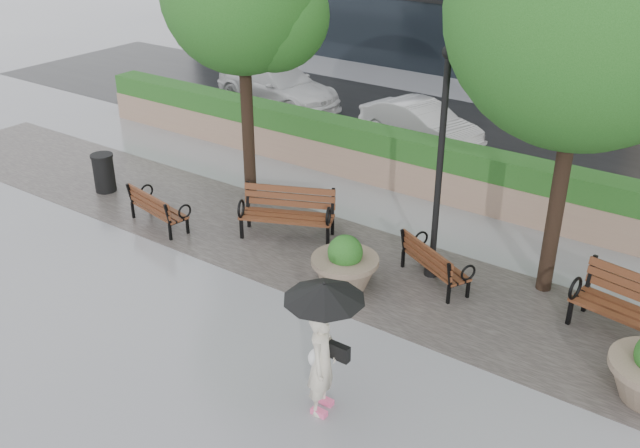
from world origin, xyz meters
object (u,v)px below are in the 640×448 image
Objects in this scene: car_right at (420,124)px; pedestrian at (323,335)px; trash_bin at (104,174)px; car_left at (278,86)px; lamppost at (438,182)px; bench_1 at (287,223)px; planter_left at (345,267)px; bench_0 at (159,216)px; bench_2 at (434,271)px; bench_3 at (634,324)px.

pedestrian reaches higher than car_right.
trash_bin is 0.19× the size of car_left.
lamppost is 2.12× the size of pedestrian.
bench_1 is 2.32× the size of trash_bin.
lamppost reaches higher than planter_left.
bench_2 is at bearing -157.01° from bench_0.
bench_2 is 8.53m from trash_bin.
lamppost is (1.13, 1.32, 1.55)m from planter_left.
car_right reaches higher than bench_1.
car_left is 2.24× the size of pedestrian.
car_left is at bearing -57.79° from bench_0.
planter_left is 7.21m from trash_bin.
car_right is at bearing -87.76° from car_left.
bench_0 is 9.16m from car_left.
planter_left is (-4.84, -1.31, 0.09)m from bench_3.
car_left reaches higher than bench_3.
lamppost is 4.40m from pedestrian.
bench_3 reaches higher than trash_bin.
bench_2 is at bearing -119.10° from car_left.
planter_left reaches higher than trash_bin.
pedestrian is at bearing -61.80° from planter_left.
pedestrian reaches higher than bench_3.
lamppost is 7.47m from car_right.
pedestrian is (8.81, -3.33, 0.83)m from trash_bin.
planter_left is 8.10m from car_right.
bench_2 is (6.02, 1.33, -0.00)m from bench_0.
lamppost is at bearing -26.23° from bench_2.
bench_2 is at bearing -53.59° from lamppost.
bench_3 is 1.03× the size of pedestrian.
car_left is at bearing 26.96° from pedestrian.
car_left is at bearing 134.45° from planter_left.
car_right is at bearing 119.95° from lamppost.
lamppost is at bearing 49.46° from planter_left.
planter_left is at bearing -2.71° from trash_bin.
pedestrian is (0.31, -4.10, 1.03)m from bench_2.
bench_1 is at bearing 29.16° from bench_2.
bench_2 is 0.77× the size of bench_3.
trash_bin is 0.20× the size of lamppost.
bench_1 is 2.35m from planter_left.
car_right reaches higher than bench_0.
bench_1 is at bearing 29.23° from pedestrian.
car_left is 5.61m from car_right.
bench_0 is at bearing 177.47° from car_right.
pedestrian is (6.33, -2.76, 1.02)m from bench_0.
bench_1 is 5.55m from pedestrian.
bench_2 is (3.42, 0.11, -0.06)m from bench_1.
bench_3 reaches higher than bench_0.
trash_bin is at bearing 160.53° from car_right.
planter_left reaches higher than bench_0.
bench_1 is at bearing -144.24° from bench_0.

